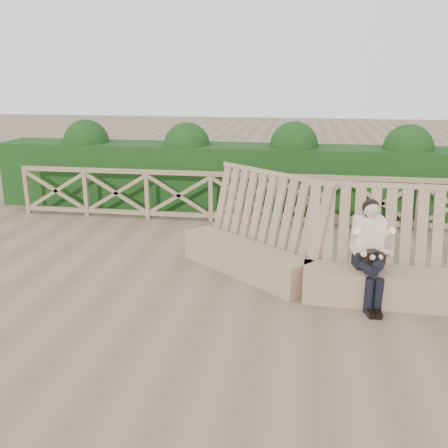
# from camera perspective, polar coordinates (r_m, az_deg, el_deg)

# --- Properties ---
(ground) EXTENTS (60.00, 60.00, 0.00)m
(ground) POSITION_cam_1_polar(r_m,az_deg,el_deg) (7.57, -1.00, -7.38)
(ground) COLOR brown
(ground) RESTS_ON ground
(bench) EXTENTS (4.45, 2.21, 1.62)m
(bench) POSITION_cam_1_polar(r_m,az_deg,el_deg) (7.66, 10.29, -4.07)
(bench) COLOR #906F52
(bench) RESTS_ON ground
(woman) EXTENTS (0.48, 0.90, 1.47)m
(woman) POSITION_cam_1_polar(r_m,az_deg,el_deg) (7.18, 16.34, -2.70)
(woman) COLOR black
(woman) RESTS_ON ground
(guardrail) EXTENTS (10.10, 0.09, 1.10)m
(guardrail) POSITION_cam_1_polar(r_m,az_deg,el_deg) (10.68, 2.24, 3.02)
(guardrail) COLOR olive
(guardrail) RESTS_ON ground
(hedge) EXTENTS (12.00, 1.20, 1.50)m
(hedge) POSITION_cam_1_polar(r_m,az_deg,el_deg) (11.80, 2.95, 5.33)
(hedge) COLOR black
(hedge) RESTS_ON ground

